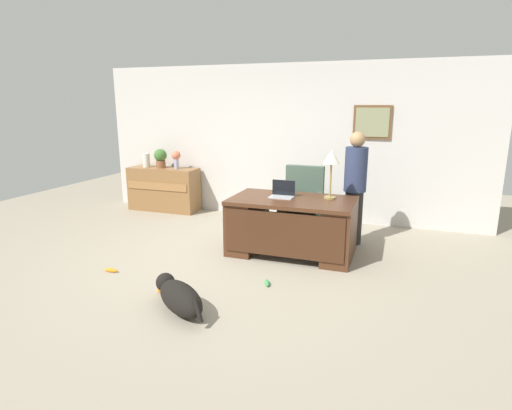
{
  "coord_description": "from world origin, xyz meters",
  "views": [
    {
      "loc": [
        2.02,
        -4.61,
        2.01
      ],
      "look_at": [
        0.28,
        0.3,
        0.75
      ],
      "focal_mm": 29.21,
      "sensor_mm": 36.0,
      "label": 1
    }
  ],
  "objects_px": {
    "vase_empty": "(146,160)",
    "potted_plant": "(160,157)",
    "dog_toy_bone": "(111,270)",
    "person_standing": "(355,187)",
    "dog_lying": "(179,297)",
    "vase_with_flowers": "(176,157)",
    "laptop": "(282,193)",
    "dog_toy_ball": "(162,289)",
    "dog_toy_plush": "(267,283)",
    "desk_lamp": "(331,160)",
    "desk": "(291,225)",
    "armchair": "(302,205)",
    "credenza": "(164,189)"
  },
  "relations": [
    {
      "from": "dog_lying",
      "to": "dog_toy_plush",
      "type": "distance_m",
      "value": 1.09
    },
    {
      "from": "dog_toy_bone",
      "to": "person_standing",
      "type": "bearing_deg",
      "value": 38.57
    },
    {
      "from": "person_standing",
      "to": "dog_toy_bone",
      "type": "relative_size",
      "value": 8.78
    },
    {
      "from": "person_standing",
      "to": "dog_toy_plush",
      "type": "relative_size",
      "value": 10.05
    },
    {
      "from": "potted_plant",
      "to": "dog_toy_bone",
      "type": "bearing_deg",
      "value": -69.92
    },
    {
      "from": "potted_plant",
      "to": "dog_toy_ball",
      "type": "xyz_separation_m",
      "value": [
        1.98,
        -3.24,
        -0.98
      ]
    },
    {
      "from": "vase_with_flowers",
      "to": "dog_toy_ball",
      "type": "xyz_separation_m",
      "value": [
        1.64,
        -3.24,
        -1.0
      ]
    },
    {
      "from": "dog_lying",
      "to": "dog_toy_bone",
      "type": "distance_m",
      "value": 1.43
    },
    {
      "from": "desk_lamp",
      "to": "vase_empty",
      "type": "bearing_deg",
      "value": 160.28
    },
    {
      "from": "potted_plant",
      "to": "vase_empty",
      "type": "bearing_deg",
      "value": 180.0
    },
    {
      "from": "dog_lying",
      "to": "dog_toy_ball",
      "type": "bearing_deg",
      "value": 143.29
    },
    {
      "from": "laptop",
      "to": "desk_lamp",
      "type": "height_order",
      "value": "desk_lamp"
    },
    {
      "from": "armchair",
      "to": "potted_plant",
      "type": "xyz_separation_m",
      "value": [
        -2.93,
        0.67,
        0.54
      ]
    },
    {
      "from": "armchair",
      "to": "vase_empty",
      "type": "xyz_separation_m",
      "value": [
        -3.25,
        0.67,
        0.47
      ]
    },
    {
      "from": "dog_toy_ball",
      "to": "dog_toy_plush",
      "type": "height_order",
      "value": "dog_toy_ball"
    },
    {
      "from": "laptop",
      "to": "dog_toy_plush",
      "type": "xyz_separation_m",
      "value": [
        0.16,
        -1.17,
        -0.81
      ]
    },
    {
      "from": "laptop",
      "to": "potted_plant",
      "type": "relative_size",
      "value": 0.89
    },
    {
      "from": "person_standing",
      "to": "vase_empty",
      "type": "distance_m",
      "value": 4.14
    },
    {
      "from": "dog_lying",
      "to": "dog_toy_plush",
      "type": "bearing_deg",
      "value": 54.05
    },
    {
      "from": "person_standing",
      "to": "dog_toy_ball",
      "type": "xyz_separation_m",
      "value": [
        -1.76,
        -2.43,
        -0.8
      ]
    },
    {
      "from": "vase_empty",
      "to": "desk_lamp",
      "type": "bearing_deg",
      "value": -19.72
    },
    {
      "from": "vase_empty",
      "to": "potted_plant",
      "type": "xyz_separation_m",
      "value": [
        0.32,
        0.0,
        0.07
      ]
    },
    {
      "from": "armchair",
      "to": "vase_empty",
      "type": "bearing_deg",
      "value": 168.34
    },
    {
      "from": "credenza",
      "to": "laptop",
      "type": "height_order",
      "value": "laptop"
    },
    {
      "from": "vase_empty",
      "to": "dog_toy_bone",
      "type": "height_order",
      "value": "vase_empty"
    },
    {
      "from": "potted_plant",
      "to": "dog_toy_ball",
      "type": "bearing_deg",
      "value": -58.54
    },
    {
      "from": "credenza",
      "to": "person_standing",
      "type": "relative_size",
      "value": 0.83
    },
    {
      "from": "desk",
      "to": "laptop",
      "type": "distance_m",
      "value": 0.45
    },
    {
      "from": "laptop",
      "to": "dog_toy_bone",
      "type": "distance_m",
      "value": 2.43
    },
    {
      "from": "vase_with_flowers",
      "to": "vase_empty",
      "type": "xyz_separation_m",
      "value": [
        -0.66,
        0.0,
        -0.09
      ]
    },
    {
      "from": "vase_empty",
      "to": "vase_with_flowers",
      "type": "bearing_deg",
      "value": 0.0
    },
    {
      "from": "credenza",
      "to": "potted_plant",
      "type": "xyz_separation_m",
      "value": [
        -0.04,
        0.0,
        0.61
      ]
    },
    {
      "from": "dog_toy_plush",
      "to": "dog_toy_ball",
      "type": "bearing_deg",
      "value": -150.13
    },
    {
      "from": "armchair",
      "to": "dog_toy_ball",
      "type": "distance_m",
      "value": 2.77
    },
    {
      "from": "dog_lying",
      "to": "vase_with_flowers",
      "type": "height_order",
      "value": "vase_with_flowers"
    },
    {
      "from": "desk_lamp",
      "to": "vase_empty",
      "type": "distance_m",
      "value": 4.04
    },
    {
      "from": "dog_toy_plush",
      "to": "desk",
      "type": "bearing_deg",
      "value": 90.31
    },
    {
      "from": "desk",
      "to": "laptop",
      "type": "bearing_deg",
      "value": 152.06
    },
    {
      "from": "dog_toy_plush",
      "to": "potted_plant",
      "type": "bearing_deg",
      "value": 138.57
    },
    {
      "from": "dog_lying",
      "to": "dog_toy_ball",
      "type": "height_order",
      "value": "dog_lying"
    },
    {
      "from": "dog_toy_bone",
      "to": "dog_toy_plush",
      "type": "relative_size",
      "value": 1.14
    },
    {
      "from": "desk",
      "to": "dog_toy_plush",
      "type": "bearing_deg",
      "value": -89.69
    },
    {
      "from": "vase_with_flowers",
      "to": "dog_toy_ball",
      "type": "relative_size",
      "value": 3.54
    },
    {
      "from": "desk",
      "to": "potted_plant",
      "type": "bearing_deg",
      "value": 152.42
    },
    {
      "from": "desk",
      "to": "potted_plant",
      "type": "xyz_separation_m",
      "value": [
        -3.0,
        1.57,
        0.61
      ]
    },
    {
      "from": "person_standing",
      "to": "dog_toy_plush",
      "type": "distance_m",
      "value": 2.14
    },
    {
      "from": "dog_toy_ball",
      "to": "dog_toy_plush",
      "type": "distance_m",
      "value": 1.18
    },
    {
      "from": "desk_lamp",
      "to": "dog_toy_plush",
      "type": "relative_size",
      "value": 4.03
    },
    {
      "from": "desk_lamp",
      "to": "dog_toy_plush",
      "type": "height_order",
      "value": "desk_lamp"
    },
    {
      "from": "desk",
      "to": "credenza",
      "type": "relative_size",
      "value": 1.22
    }
  ]
}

